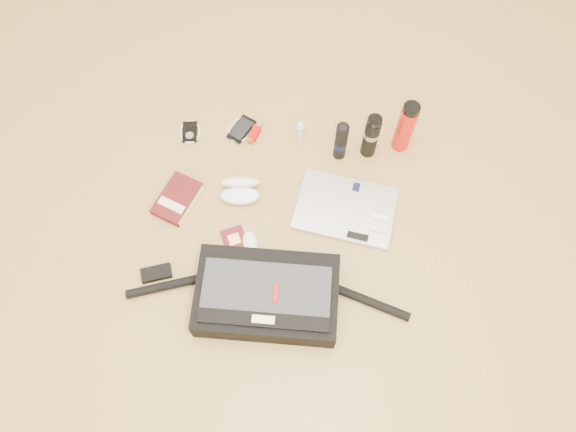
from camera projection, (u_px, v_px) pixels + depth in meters
The scene contains 14 objects.
ground at pixel (280, 247), 2.08m from camera, with size 4.00×4.00×0.00m, color #A27E43.
messenger_bag at pixel (266, 296), 1.94m from camera, with size 1.01×0.32×0.14m.
laptop at pixel (346, 209), 2.13m from camera, with size 0.40×0.30×0.04m.
book at pixel (178, 199), 2.14m from camera, with size 0.18×0.22×0.04m.
passport at pixel (235, 242), 2.09m from camera, with size 0.13×0.14×0.01m.
mouse at pixel (250, 242), 2.07m from camera, with size 0.08×0.11×0.03m.
sunglasses_case at pixel (240, 189), 2.14m from camera, with size 0.17×0.14×0.09m.
ipod at pixel (190, 132), 2.28m from camera, with size 0.10×0.11×0.01m.
phone at pixel (241, 129), 2.29m from camera, with size 0.13×0.14×0.01m.
inhaler at pixel (255, 132), 2.27m from camera, with size 0.05×0.11×0.03m.
spray_bottle at pixel (300, 132), 2.23m from camera, with size 0.03×0.03×0.11m.
aerosol_can at pixel (341, 141), 2.15m from camera, with size 0.06×0.06×0.21m.
thermos_black at pixel (371, 136), 2.15m from camera, with size 0.07×0.07×0.23m.
thermos_red at pixel (405, 127), 2.15m from camera, with size 0.07×0.07×0.26m.
Camera 1 is at (0.12, -0.74, 1.94)m, focal length 35.00 mm.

